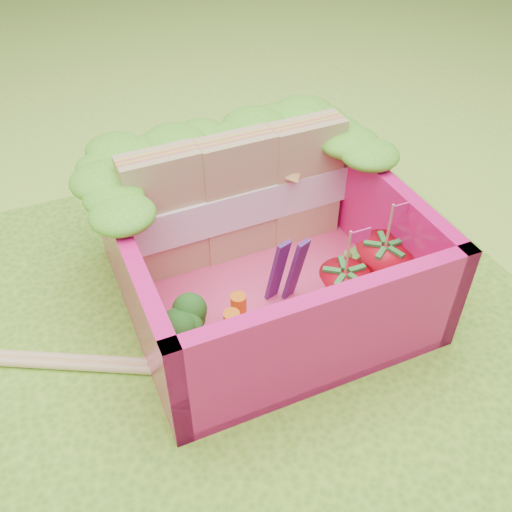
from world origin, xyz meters
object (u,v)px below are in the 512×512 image
Objects in this scene: broccoli at (182,327)px; strawberry_left at (343,291)px; chopsticks at (45,360)px; sandwich_stack at (238,198)px; bento_box at (263,250)px; strawberry_right at (381,268)px.

broccoli is 0.66× the size of strawberry_left.
sandwich_stack is at bearing 17.58° from chopsticks.
sandwich_stack reaches higher than broccoli.
broccoli is at bearing -23.49° from chopsticks.
bento_box is at bearing -90.90° from sandwich_stack.
strawberry_right is (0.50, -0.26, -0.08)m from bento_box.
strawberry_left is (0.26, -0.30, -0.10)m from bento_box.
bento_box is 2.55× the size of strawberry_right.
broccoli is 0.76m from strawberry_left.
sandwich_stack is 0.69m from strawberry_left.
strawberry_right is (0.24, 0.05, 0.02)m from strawberry_left.
sandwich_stack is 2.34× the size of strawberry_right.
sandwich_stack is at bearing 113.02° from strawberry_left.
strawberry_left is at bearing -168.61° from strawberry_right.
strawberry_right is at bearing -48.68° from sandwich_stack.
sandwich_stack is at bearing 131.32° from strawberry_right.
strawberry_right is at bearing -27.07° from bento_box.
chopsticks is at bearing 171.64° from strawberry_right.
bento_box is 0.62× the size of chopsticks.
strawberry_left is at bearing -48.89° from bento_box.
sandwich_stack is 2.52× the size of strawberry_left.
broccoli is (-0.49, -0.27, -0.04)m from bento_box.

